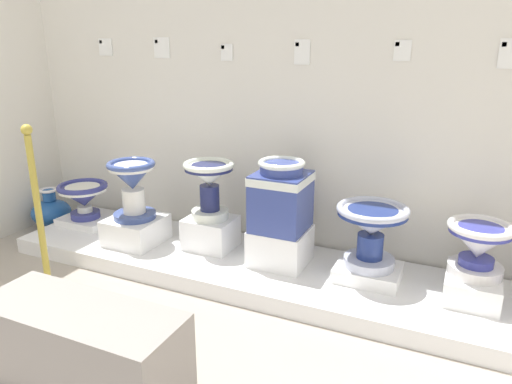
{
  "coord_description": "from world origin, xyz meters",
  "views": [
    {
      "loc": [
        3.33,
        -0.48,
        1.49
      ],
      "look_at": [
        2.12,
        2.15,
        0.59
      ],
      "focal_mm": 33.53,
      "sensor_mm": 36.0,
      "label": 1
    }
  ],
  "objects": [
    {
      "name": "info_placard_second",
      "position": [
        1.17,
        2.56,
        1.46
      ],
      "size": [
        0.14,
        0.01,
        0.15
      ],
      "color": "white"
    },
    {
      "name": "plinth_block_squat_floral",
      "position": [
        2.85,
        2.2,
        0.16
      ],
      "size": [
        0.38,
        0.32,
        0.09
      ],
      "primitive_type": "cube",
      "color": "white",
      "rests_on": "display_platform"
    },
    {
      "name": "wall_back",
      "position": [
        2.02,
        2.6,
        1.55
      ],
      "size": [
        4.24,
        0.06,
        3.11
      ],
      "primitive_type": "cube",
      "color": "silver",
      "rests_on": "ground_plane"
    },
    {
      "name": "info_placard_fifth",
      "position": [
        2.89,
        2.56,
        1.45
      ],
      "size": [
        0.1,
        0.01,
        0.12
      ],
      "color": "white"
    },
    {
      "name": "antique_toilet_squat_floral",
      "position": [
        2.85,
        2.2,
        0.46
      ],
      "size": [
        0.43,
        0.43,
        0.39
      ],
      "color": "silver",
      "rests_on": "plinth_block_squat_floral"
    },
    {
      "name": "antique_toilet_slender_white",
      "position": [
        3.43,
        2.23,
        0.44
      ],
      "size": [
        0.35,
        0.35,
        0.31
      ],
      "color": "white",
      "rests_on": "plinth_block_slender_white"
    },
    {
      "name": "display_platform",
      "position": [
        2.02,
        2.15,
        0.06
      ],
      "size": [
        3.34,
        0.8,
        0.11
      ],
      "primitive_type": "cube",
      "color": "white",
      "rests_on": "ground_plane"
    },
    {
      "name": "plinth_block_slender_white",
      "position": [
        3.43,
        2.23,
        0.18
      ],
      "size": [
        0.29,
        0.39,
        0.14
      ],
      "primitive_type": "cube",
      "color": "white",
      "rests_on": "display_platform"
    },
    {
      "name": "museum_bench",
      "position": [
        1.87,
        0.85,
        0.2
      ],
      "size": [
        0.95,
        0.36,
        0.4
      ],
      "primitive_type": "cube",
      "color": "gray",
      "rests_on": "ground_plane"
    },
    {
      "name": "plinth_block_central_ornate",
      "position": [
        0.61,
        2.2,
        0.14
      ],
      "size": [
        0.4,
        0.29,
        0.05
      ],
      "primitive_type": "cube",
      "color": "white",
      "rests_on": "display_platform"
    },
    {
      "name": "plinth_block_pale_glazed",
      "position": [
        1.74,
        2.22,
        0.22
      ],
      "size": [
        0.33,
        0.29,
        0.22
      ],
      "primitive_type": "cube",
      "color": "white",
      "rests_on": "display_platform"
    },
    {
      "name": "antique_toilet_central_ornate",
      "position": [
        0.61,
        2.2,
        0.35
      ],
      "size": [
        0.39,
        0.39,
        0.28
      ],
      "color": "navy",
      "rests_on": "plinth_block_central_ornate"
    },
    {
      "name": "decorative_vase_corner",
      "position": [
        0.2,
        2.22,
        0.14
      ],
      "size": [
        0.32,
        0.32,
        0.35
      ],
      "color": "white",
      "rests_on": "ground_plane"
    },
    {
      "name": "plinth_block_leftmost",
      "position": [
        2.28,
        2.19,
        0.23
      ],
      "size": [
        0.35,
        0.34,
        0.24
      ],
      "primitive_type": "cube",
      "color": "white",
      "rests_on": "display_platform"
    },
    {
      "name": "info_placard_first",
      "position": [
        0.64,
        2.56,
        1.46
      ],
      "size": [
        0.13,
        0.01,
        0.13
      ],
      "color": "white"
    },
    {
      "name": "stanchion_post_near_left",
      "position": [
        1.03,
        1.42,
        0.34
      ],
      "size": [
        0.24,
        0.24,
        1.06
      ],
      "color": "gold",
      "rests_on": "ground_plane"
    },
    {
      "name": "antique_toilet_pale_glazed",
      "position": [
        1.74,
        2.22,
        0.61
      ],
      "size": [
        0.35,
        0.35,
        0.4
      ],
      "color": "white",
      "rests_on": "plinth_block_pale_glazed"
    },
    {
      "name": "info_placard_fourth",
      "position": [
        2.26,
        2.56,
        1.44
      ],
      "size": [
        0.11,
        0.01,
        0.16
      ],
      "color": "white"
    },
    {
      "name": "antique_toilet_leftmost",
      "position": [
        2.28,
        2.19,
        0.58
      ],
      "size": [
        0.34,
        0.34,
        0.45
      ],
      "color": "#36468E",
      "rests_on": "plinth_block_leftmost"
    },
    {
      "name": "info_placard_sixth",
      "position": [
        3.46,
        2.56,
        1.44
      ],
      "size": [
        0.12,
        0.01,
        0.16
      ],
      "color": "white"
    },
    {
      "name": "antique_toilet_rightmost",
      "position": [
        1.2,
        2.07,
        0.57
      ],
      "size": [
        0.33,
        0.33,
        0.41
      ],
      "color": "#3C5091",
      "rests_on": "plinth_block_rightmost"
    },
    {
      "name": "info_placard_third",
      "position": [
        1.71,
        2.56,
        1.43
      ],
      "size": [
        0.09,
        0.01,
        0.11
      ],
      "color": "white"
    },
    {
      "name": "plinth_block_rightmost",
      "position": [
        1.2,
        2.07,
        0.21
      ],
      "size": [
        0.36,
        0.37,
        0.19
      ],
      "primitive_type": "cube",
      "color": "white",
      "rests_on": "display_platform"
    }
  ]
}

